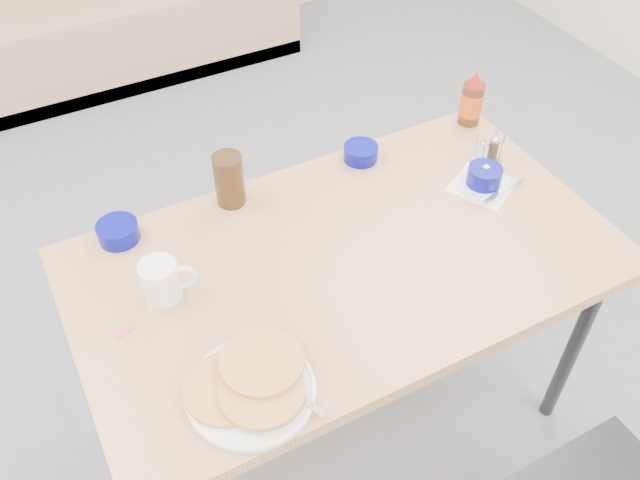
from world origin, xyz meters
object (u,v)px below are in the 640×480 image
booth_bench (113,7)px  butter_bowl (361,153)px  coffee_mug (162,280)px  condiment_caddy (488,153)px  creamer_bowl (118,232)px  dining_table (346,273)px  syrup_bottle (472,101)px  amber_tumbler (229,180)px  grits_setting (484,179)px  pancake_plate (251,385)px

booth_bench → butter_bowl: booth_bench is taller
coffee_mug → condiment_caddy: bearing=2.9°
coffee_mug → creamer_bowl: bearing=100.3°
dining_table → condiment_caddy: size_ratio=13.61×
condiment_caddy → coffee_mug: bearing=-177.9°
creamer_bowl → butter_bowl: creamer_bowl is taller
coffee_mug → syrup_bottle: size_ratio=0.74×
condiment_caddy → syrup_bottle: size_ratio=0.56×
butter_bowl → amber_tumbler: bearing=179.4°
syrup_bottle → grits_setting: bearing=-119.1°
butter_bowl → syrup_bottle: bearing=0.6°
coffee_mug → grits_setting: (0.94, -0.03, -0.03)m
dining_table → butter_bowl: (0.24, 0.34, 0.08)m
syrup_bottle → butter_bowl: bearing=-179.4°
grits_setting → creamer_bowl: size_ratio=2.12×
grits_setting → coffee_mug: bearing=178.0°
booth_bench → creamer_bowl: booth_bench is taller
booth_bench → butter_bowl: size_ratio=18.42×
dining_table → coffee_mug: coffee_mug is taller
grits_setting → butter_bowl: 0.37m
condiment_caddy → syrup_bottle: bearing=67.1°
grits_setting → syrup_bottle: (0.16, 0.28, 0.05)m
pancake_plate → syrup_bottle: syrup_bottle is taller
creamer_bowl → condiment_caddy: bearing=-10.4°
coffee_mug → grits_setting: size_ratio=0.58×
creamer_bowl → amber_tumbler: amber_tumbler is taller
dining_table → syrup_bottle: bearing=28.0°
creamer_bowl → butter_bowl: (0.74, -0.00, -0.00)m
condiment_caddy → dining_table: bearing=-166.2°
amber_tumbler → condiment_caddy: bearing=-14.8°
condiment_caddy → syrup_bottle: (0.08, 0.19, 0.04)m
pancake_plate → amber_tumbler: amber_tumbler is taller
booth_bench → syrup_bottle: bearing=-73.7°
pancake_plate → condiment_caddy: condiment_caddy is taller
creamer_bowl → dining_table: bearing=-34.3°
coffee_mug → amber_tumbler: 0.37m
syrup_bottle → booth_bench: bearing=106.3°
coffee_mug → syrup_bottle: (1.09, 0.25, 0.02)m
syrup_bottle → condiment_caddy: bearing=-112.2°
booth_bench → pancake_plate: (-0.38, -2.79, 0.43)m
dining_table → condiment_caddy: bearing=14.5°
dining_table → grits_setting: (0.48, 0.06, 0.09)m
butter_bowl → syrup_bottle: size_ratio=0.57×
booth_bench → butter_bowl: bearing=-83.8°
amber_tumbler → syrup_bottle: (0.82, 0.00, 0.00)m
grits_setting → creamer_bowl: bearing=164.2°
pancake_plate → condiment_caddy: bearing=23.0°
coffee_mug → syrup_bottle: 1.12m
dining_table → butter_bowl: size_ratio=13.57×
dining_table → amber_tumbler: 0.41m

